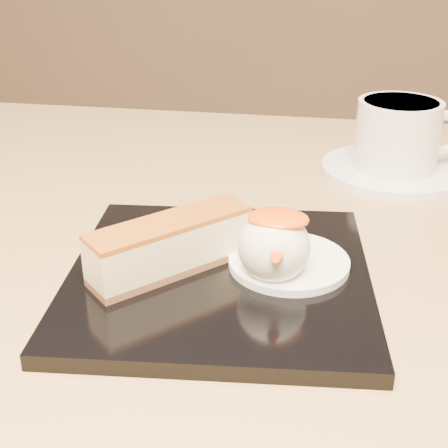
% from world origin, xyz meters
% --- Properties ---
extents(table, '(0.80, 0.80, 0.72)m').
position_xyz_m(table, '(0.00, 0.00, 0.56)').
color(table, black).
rests_on(table, ground).
extents(dessert_plate, '(0.24, 0.24, 0.01)m').
position_xyz_m(dessert_plate, '(0.04, -0.05, 0.73)').
color(dessert_plate, black).
rests_on(dessert_plate, table).
extents(cheesecake, '(0.11, 0.11, 0.04)m').
position_xyz_m(cheesecake, '(0.01, -0.05, 0.75)').
color(cheesecake, brown).
rests_on(cheesecake, dessert_plate).
extents(cream_smear, '(0.09, 0.09, 0.01)m').
position_xyz_m(cream_smear, '(0.09, -0.03, 0.73)').
color(cream_smear, white).
rests_on(cream_smear, dessert_plate).
extents(ice_cream_scoop, '(0.05, 0.05, 0.05)m').
position_xyz_m(ice_cream_scoop, '(0.08, -0.05, 0.76)').
color(ice_cream_scoop, white).
rests_on(ice_cream_scoop, cream_smear).
extents(mango_sauce, '(0.04, 0.03, 0.01)m').
position_xyz_m(mango_sauce, '(0.08, -0.05, 0.78)').
color(mango_sauce, '#FF4F08').
rests_on(mango_sauce, ice_cream_scoop).
extents(mint_sprig, '(0.03, 0.02, 0.00)m').
position_xyz_m(mint_sprig, '(0.06, -0.01, 0.74)').
color(mint_sprig, '#2D7D29').
rests_on(mint_sprig, cream_smear).
extents(saucer, '(0.15, 0.15, 0.01)m').
position_xyz_m(saucer, '(0.18, 0.20, 0.72)').
color(saucer, white).
rests_on(saucer, table).
extents(coffee_cup, '(0.11, 0.09, 0.07)m').
position_xyz_m(coffee_cup, '(0.18, 0.20, 0.77)').
color(coffee_cup, white).
rests_on(coffee_cup, saucer).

